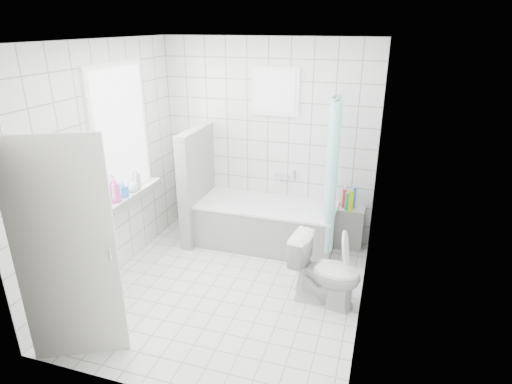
% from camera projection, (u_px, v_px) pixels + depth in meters
% --- Properties ---
extents(ground, '(3.00, 3.00, 0.00)m').
position_uv_depth(ground, '(229.00, 289.00, 4.73)').
color(ground, white).
rests_on(ground, ground).
extents(ceiling, '(3.00, 3.00, 0.00)m').
position_uv_depth(ceiling, '(223.00, 40.00, 3.77)').
color(ceiling, white).
rests_on(ceiling, ground).
extents(wall_back, '(2.80, 0.02, 2.60)m').
position_uv_depth(wall_back, '(268.00, 141.00, 5.58)').
color(wall_back, white).
rests_on(wall_back, ground).
extents(wall_front, '(2.80, 0.02, 2.60)m').
position_uv_depth(wall_front, '(147.00, 250.00, 2.92)').
color(wall_front, white).
rests_on(wall_front, ground).
extents(wall_left, '(0.02, 3.00, 2.60)m').
position_uv_depth(wall_left, '(106.00, 166.00, 4.63)').
color(wall_left, white).
rests_on(wall_left, ground).
extents(wall_right, '(0.02, 3.00, 2.60)m').
position_uv_depth(wall_right, '(371.00, 195.00, 3.86)').
color(wall_right, white).
rests_on(wall_right, ground).
extents(window_left, '(0.01, 0.90, 1.40)m').
position_uv_depth(window_left, '(122.00, 133.00, 4.78)').
color(window_left, white).
rests_on(window_left, wall_left).
extents(window_back, '(0.50, 0.01, 0.50)m').
position_uv_depth(window_back, '(275.00, 92.00, 5.27)').
color(window_back, white).
rests_on(window_back, wall_back).
extents(window_sill, '(0.18, 1.02, 0.08)m').
position_uv_depth(window_sill, '(133.00, 194.00, 5.04)').
color(window_sill, white).
rests_on(window_sill, wall_left).
extents(door, '(0.73, 0.40, 2.00)m').
position_uv_depth(door, '(66.00, 255.00, 3.45)').
color(door, silver).
rests_on(door, ground).
extents(bathtub, '(1.76, 0.77, 0.58)m').
position_uv_depth(bathtub, '(267.00, 224.00, 5.59)').
color(bathtub, white).
rests_on(bathtub, ground).
extents(partition_wall, '(0.15, 0.85, 1.50)m').
position_uv_depth(partition_wall, '(197.00, 185.00, 5.64)').
color(partition_wall, white).
rests_on(partition_wall, ground).
extents(tiled_ledge, '(0.40, 0.24, 0.55)m').
position_uv_depth(tiled_ledge, '(347.00, 227.00, 5.54)').
color(tiled_ledge, white).
rests_on(tiled_ledge, ground).
extents(toilet, '(0.77, 0.51, 0.74)m').
position_uv_depth(toilet, '(326.00, 271.00, 4.39)').
color(toilet, white).
rests_on(toilet, ground).
extents(curtain_rod, '(0.02, 0.80, 0.02)m').
position_uv_depth(curtain_rod, '(339.00, 95.00, 4.71)').
color(curtain_rod, silver).
rests_on(curtain_rod, wall_back).
extents(shower_curtain, '(0.14, 0.48, 1.78)m').
position_uv_depth(shower_curtain, '(332.00, 176.00, 4.92)').
color(shower_curtain, '#45CBC8').
rests_on(shower_curtain, curtain_rod).
extents(tub_faucet, '(0.18, 0.06, 0.06)m').
position_uv_depth(tub_faucet, '(281.00, 176.00, 5.65)').
color(tub_faucet, silver).
rests_on(tub_faucet, wall_back).
extents(sill_bottles, '(0.20, 0.57, 0.31)m').
position_uv_depth(sill_bottles, '(126.00, 185.00, 4.87)').
color(sill_bottles, '#DF56B5').
rests_on(sill_bottles, window_sill).
extents(ledge_bottles, '(0.17, 0.18, 0.27)m').
position_uv_depth(ledge_bottles, '(349.00, 200.00, 5.36)').
color(ledge_bottles, '#D1D316').
rests_on(ledge_bottles, tiled_ledge).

